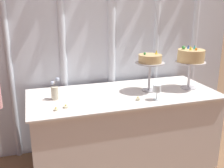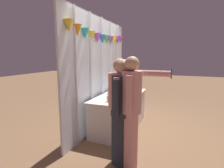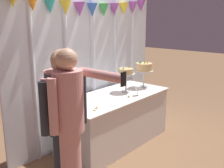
% 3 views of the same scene
% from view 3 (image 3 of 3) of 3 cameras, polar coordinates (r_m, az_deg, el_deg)
% --- Properties ---
extents(ground_plane, '(24.00, 24.00, 0.00)m').
position_cam_3_polar(ground_plane, '(4.22, 1.58, -12.86)').
color(ground_plane, '#846042').
extents(draped_curtain, '(3.03, 0.16, 2.52)m').
position_cam_3_polar(draped_curtain, '(4.20, -4.56, 6.57)').
color(draped_curtain, silver).
rests_on(draped_curtain, ground_plane).
extents(cake_table, '(1.85, 0.83, 0.78)m').
position_cam_3_polar(cake_table, '(4.12, 0.53, -7.62)').
color(cake_table, white).
rests_on(cake_table, ground_plane).
extents(cake_display_nearleft, '(0.29, 0.29, 0.41)m').
position_cam_3_polar(cake_display_nearleft, '(4.12, 3.05, 2.46)').
color(cake_display_nearleft, '#B2B2B7').
rests_on(cake_display_nearleft, cake_table).
extents(cake_display_nearright, '(0.31, 0.31, 0.45)m').
position_cam_3_polar(cake_display_nearright, '(4.43, 6.91, 3.48)').
color(cake_display_nearright, silver).
rests_on(cake_display_nearright, cake_table).
extents(wine_glass, '(0.08, 0.08, 0.14)m').
position_cam_3_polar(wine_glass, '(3.98, 5.56, -0.99)').
color(wine_glass, silver).
rests_on(wine_glass, cake_table).
extents(flower_vase, '(0.09, 0.09, 0.20)m').
position_cam_3_polar(flower_vase, '(3.53, -6.77, -3.43)').
color(flower_vase, beige).
rests_on(flower_vase, cake_table).
extents(tealight_far_left, '(0.04, 0.04, 0.03)m').
position_cam_3_polar(tealight_far_left, '(3.35, -3.79, -5.63)').
color(tealight_far_left, beige).
rests_on(tealight_far_left, cake_table).
extents(tealight_near_left, '(0.05, 0.05, 0.03)m').
position_cam_3_polar(tealight_near_left, '(3.43, -3.24, -5.12)').
color(tealight_near_left, beige).
rests_on(tealight_near_left, cake_table).
extents(tealight_near_right, '(0.04, 0.04, 0.04)m').
position_cam_3_polar(tealight_near_right, '(3.90, 3.63, -2.71)').
color(tealight_near_right, beige).
rests_on(tealight_near_right, cake_table).
extents(guest_man_dark_suit, '(0.51, 0.38, 1.62)m').
position_cam_3_polar(guest_man_dark_suit, '(2.78, -10.34, -7.82)').
color(guest_man_dark_suit, '#282D38').
rests_on(guest_man_dark_suit, ground_plane).
extents(guest_man_pink_jacket, '(0.53, 0.40, 1.61)m').
position_cam_3_polar(guest_man_pink_jacket, '(2.73, -10.03, -8.59)').
color(guest_man_pink_jacket, '#282D38').
rests_on(guest_man_pink_jacket, ground_plane).
extents(guest_girl_blue_dress, '(0.45, 0.66, 1.65)m').
position_cam_3_polar(guest_girl_blue_dress, '(2.55, -9.03, -8.62)').
color(guest_girl_blue_dress, '#D6938E').
rests_on(guest_girl_blue_dress, ground_plane).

